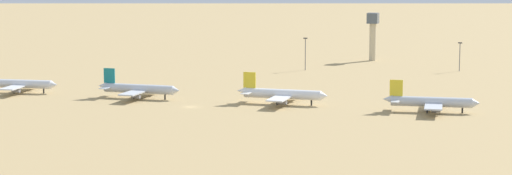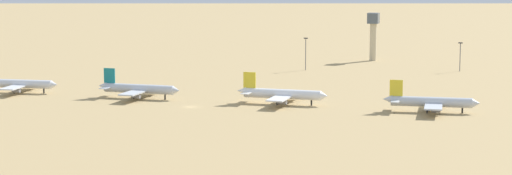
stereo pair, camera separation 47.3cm
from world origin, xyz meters
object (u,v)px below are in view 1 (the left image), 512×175
at_px(parked_jet_yellow_4, 281,94).
at_px(light_pole_west, 460,54).
at_px(parked_jet_yellow_2, 18,84).
at_px(parked_jet_yellow_5, 430,102).
at_px(light_pole_mid, 305,51).
at_px(control_tower, 373,32).
at_px(parked_jet_teal_3, 138,89).

bearing_deg(parked_jet_yellow_4, light_pole_west, 66.12).
bearing_deg(light_pole_west, parked_jet_yellow_2, -140.95).
distance_m(parked_jet_yellow_5, light_pole_mid, 119.49).
height_order(parked_jet_yellow_4, control_tower, control_tower).
xyz_separation_m(parked_jet_yellow_2, parked_jet_teal_3, (48.46, 1.46, 0.10)).
relative_size(parked_jet_teal_3, light_pole_mid, 2.18).
relative_size(parked_jet_yellow_4, parked_jet_yellow_5, 1.03).
xyz_separation_m(parked_jet_yellow_2, parked_jet_yellow_4, (100.95, 5.17, 0.19)).
xyz_separation_m(control_tower, light_pole_west, (45.09, -29.26, -6.39)).
height_order(parked_jet_yellow_2, parked_jet_yellow_5, parked_jet_yellow_5).
bearing_deg(light_pole_mid, light_pole_west, 15.50).
bearing_deg(control_tower, parked_jet_yellow_5, -71.08).
bearing_deg(parked_jet_yellow_2, light_pole_mid, 43.72).
xyz_separation_m(control_tower, light_pole_mid, (-20.35, -47.41, -5.50)).
relative_size(control_tower, light_pole_west, 1.81).
xyz_separation_m(parked_jet_yellow_2, light_pole_west, (147.57, 119.70, 4.22)).
bearing_deg(control_tower, light_pole_west, -32.98).
relative_size(light_pole_west, light_pole_mid, 0.88).
distance_m(control_tower, light_pole_west, 54.13).
xyz_separation_m(parked_jet_yellow_2, parked_jet_yellow_5, (151.93, 4.69, 0.08)).
xyz_separation_m(parked_jet_yellow_5, light_pole_west, (-4.35, 115.01, 4.15)).
bearing_deg(parked_jet_yellow_5, parked_jet_teal_3, 174.73).
relative_size(parked_jet_teal_3, parked_jet_yellow_4, 0.98).
bearing_deg(parked_jet_teal_3, control_tower, 68.64).
relative_size(parked_jet_yellow_2, control_tower, 1.33).
distance_m(parked_jet_yellow_5, control_tower, 152.87).
height_order(light_pole_west, light_pole_mid, light_pole_mid).
height_order(parked_jet_yellow_2, parked_jet_teal_3, parked_jet_teal_3).
distance_m(parked_jet_teal_3, light_pole_mid, 105.71).
height_order(control_tower, light_pole_west, control_tower).
height_order(parked_jet_yellow_4, light_pole_west, light_pole_west).
distance_m(parked_jet_yellow_2, light_pole_mid, 130.70).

